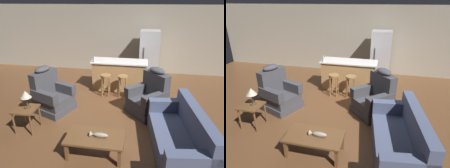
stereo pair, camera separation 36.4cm
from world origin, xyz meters
The scene contains 14 objects.
ground_plane centered at (0.00, 0.00, 0.00)m, with size 12.00×12.00×0.00m.
back_wall centered at (0.00, 3.12, 1.30)m, with size 12.00×0.05×2.60m.
coffee_table centered at (-0.04, -1.85, 0.36)m, with size 1.10×0.60×0.42m.
fish_figurine centered at (0.03, -1.85, 0.46)m, with size 0.34×0.10×0.10m.
couch centered at (1.54, -1.50, 0.34)m, with size 1.08×1.99×0.94m.
recliner_near_lamp centered at (-1.60, -0.37, 0.42)m, with size 1.09×1.09×1.20m.
recliner_near_island centered at (0.96, -0.06, 0.42)m, with size 1.19×1.19×1.20m.
end_table centered at (-1.76, -1.33, 0.46)m, with size 0.48×0.48×0.56m.
table_lamp centered at (-1.72, -1.29, 0.87)m, with size 0.24×0.24×0.41m.
kitchen_island centered at (0.00, 1.35, 0.48)m, with size 1.80×0.70×0.95m.
bar_stool_left centered at (-0.34, 0.72, 0.47)m, with size 0.32×0.32×0.68m.
bar_stool_right centered at (0.19, 0.72, 0.47)m, with size 0.32×0.32×0.68m.
refrigerator centered at (0.94, 2.55, 0.88)m, with size 0.70×0.69×1.76m.
bottle_tall_green centered at (-0.78, 1.09, 1.03)m, with size 0.07×0.07×0.21m.
Camera 1 is at (0.77, -4.80, 2.79)m, focal length 32.00 mm.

